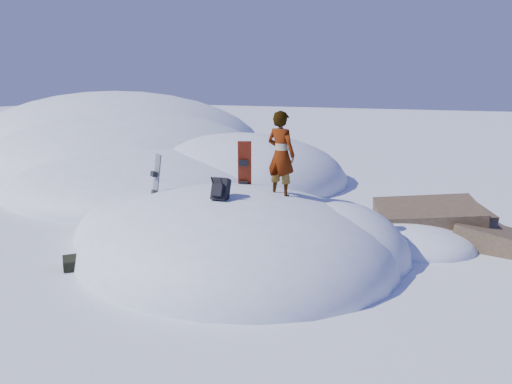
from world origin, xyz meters
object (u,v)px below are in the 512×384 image
at_px(backpack, 220,189).
at_px(person, 281,155).
at_px(snowboard_red, 244,176).
at_px(snowboard_dark, 155,185).

height_order(backpack, person, person).
bearing_deg(snowboard_red, backpack, -107.05).
bearing_deg(snowboard_red, snowboard_dark, 175.08).
bearing_deg(person, snowboard_red, -12.22).
distance_m(snowboard_red, person, 1.39).
distance_m(snowboard_dark, backpack, 2.33).
relative_size(snowboard_red, snowboard_dark, 1.13).
bearing_deg(snowboard_dark, backpack, 11.34).
xyz_separation_m(snowboard_red, person, (1.10, -0.57, 0.63)).
distance_m(snowboard_red, backpack, 1.60).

